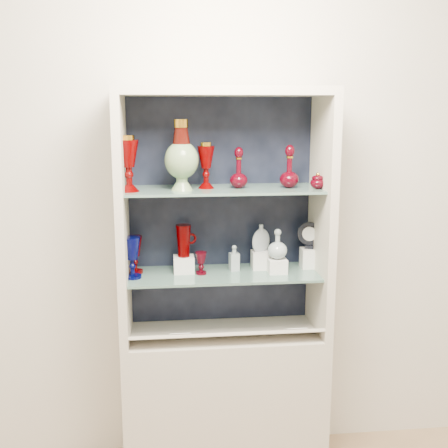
{
  "coord_description": "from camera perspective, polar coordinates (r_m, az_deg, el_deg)",
  "views": [
    {
      "loc": [
        -0.29,
        -1.08,
        1.85
      ],
      "look_at": [
        0.0,
        1.53,
        1.3
      ],
      "focal_mm": 45.0,
      "sensor_mm": 36.0,
      "label": 1
    }
  ],
  "objects": [
    {
      "name": "riser_cameo_medallion",
      "position": [
        2.88,
        8.61,
        -3.43
      ],
      "size": [
        0.08,
        0.08,
        0.1
      ],
      "primitive_type": "cube",
      "color": "silver",
      "rests_on": "shelf_lower"
    },
    {
      "name": "pedestal_lamp_left",
      "position": [
        2.6,
        -9.67,
        6.07
      ],
      "size": [
        0.11,
        0.11,
        0.26
      ],
      "primitive_type": null,
      "rotation": [
        0.0,
        0.0,
        -0.19
      ],
      "color": "#4F0000",
      "rests_on": "shelf_upper"
    },
    {
      "name": "ruby_goblet_tall",
      "position": [
        2.78,
        -9.05,
        -3.09
      ],
      "size": [
        0.08,
        0.08,
        0.18
      ],
      "primitive_type": null,
      "rotation": [
        0.0,
        0.0,
        -0.12
      ],
      "color": "#4F0000",
      "rests_on": "shelf_lower"
    },
    {
      "name": "riser_flat_flask",
      "position": [
        2.84,
        3.75,
        -3.64
      ],
      "size": [
        0.09,
        0.09,
        0.09
      ],
      "primitive_type": "cube",
      "color": "silver",
      "rests_on": "shelf_lower"
    },
    {
      "name": "cabinet_top_cap",
      "position": [
        2.63,
        0.0,
        13.34
      ],
      "size": [
        1.0,
        0.4,
        0.04
      ],
      "primitive_type": "cube",
      "color": "beige",
      "rests_on": "cabinet_side_left"
    },
    {
      "name": "ruby_decanter_a",
      "position": [
        2.67,
        1.51,
        5.99
      ],
      "size": [
        0.11,
        0.11,
        0.22
      ],
      "primitive_type": null,
      "rotation": [
        0.0,
        0.0,
        0.4
      ],
      "color": "#46000B",
      "rests_on": "shelf_upper"
    },
    {
      "name": "ruby_decanter_b",
      "position": [
        2.7,
        6.67,
        5.96
      ],
      "size": [
        0.11,
        0.11,
        0.22
      ],
      "primitive_type": null,
      "rotation": [
        0.0,
        0.0,
        0.21
      ],
      "color": "#46000B",
      "rests_on": "shelf_upper"
    },
    {
      "name": "clear_round_decanter",
      "position": [
        2.75,
        5.46,
        -2.1
      ],
      "size": [
        0.11,
        0.11,
        0.14
      ],
      "primitive_type": null,
      "rotation": [
        0.0,
        0.0,
        -0.2
      ],
      "color": "#93A5A9",
      "rests_on": "riser_clear_round_decanter"
    },
    {
      "name": "shelf_upper",
      "position": [
        2.68,
        -0.05,
        3.52
      ],
      "size": [
        0.92,
        0.34,
        0.01
      ],
      "primitive_type": "cube",
      "color": "slate",
      "rests_on": "cabinet_side_left"
    },
    {
      "name": "cabinet_back_panel",
      "position": [
        2.87,
        -0.41,
        1.26
      ],
      "size": [
        0.98,
        0.02,
        1.15
      ],
      "primitive_type": "cube",
      "color": "black",
      "rests_on": "cabinet_base"
    },
    {
      "name": "enamel_urn",
      "position": [
        2.61,
        -4.34,
        7.0
      ],
      "size": [
        0.21,
        0.21,
        0.33
      ],
      "primitive_type": null,
      "rotation": [
        0.0,
        0.0,
        -0.41
      ],
      "color": "#0A4923",
      "rests_on": "shelf_upper"
    },
    {
      "name": "label_card_1",
      "position": [
        2.79,
        7.31,
        -10.52
      ],
      "size": [
        0.1,
        0.06,
        0.03
      ],
      "primitive_type": "cube",
      "rotation": [
        -0.44,
        0.0,
        0.0
      ],
      "color": "white",
      "rests_on": "label_ledge"
    },
    {
      "name": "cabinet_side_right",
      "position": [
        2.77,
        9.9,
        0.73
      ],
      "size": [
        0.04,
        0.4,
        1.15
      ],
      "primitive_type": "cube",
      "color": "beige",
      "rests_on": "cabinet_base"
    },
    {
      "name": "cabinet_base",
      "position": [
        3.01,
        0.0,
        -17.49
      ],
      "size": [
        1.0,
        0.4,
        0.75
      ],
      "primitive_type": "cube",
      "color": "beige",
      "rests_on": "ground"
    },
    {
      "name": "riser_clear_round_decanter",
      "position": [
        2.78,
        5.42,
        -4.23
      ],
      "size": [
        0.09,
        0.09,
        0.07
      ],
      "primitive_type": "cube",
      "color": "silver",
      "rests_on": "shelf_lower"
    },
    {
      "name": "cameo_medallion",
      "position": [
        2.85,
        8.68,
        -1.1
      ],
      "size": [
        0.13,
        0.08,
        0.14
      ],
      "primitive_type": null,
      "rotation": [
        0.0,
        0.0,
        -0.33
      ],
      "color": "black",
      "rests_on": "riser_cameo_medallion"
    },
    {
      "name": "label_card_0",
      "position": [
        2.72,
        -4.46,
        -11.07
      ],
      "size": [
        0.1,
        0.06,
        0.03
      ],
      "primitive_type": "cube",
      "rotation": [
        -0.44,
        0.0,
        0.0
      ],
      "color": "white",
      "rests_on": "label_ledge"
    },
    {
      "name": "wall_back",
      "position": [
        2.88,
        -0.48,
        2.83
      ],
      "size": [
        3.5,
        0.02,
        2.8
      ],
      "primitive_type": "cube",
      "color": "white",
      "rests_on": "ground"
    },
    {
      "name": "riser_ruby_pitcher",
      "position": [
        2.78,
        -4.1,
        -4.11
      ],
      "size": [
        0.1,
        0.1,
        0.08
      ],
      "primitive_type": "cube",
      "color": "silver",
      "rests_on": "shelf_lower"
    },
    {
      "name": "shelf_lower",
      "position": [
        2.77,
        -0.05,
        -5.11
      ],
      "size": [
        0.92,
        0.34,
        0.01
      ],
      "primitive_type": "cube",
      "color": "slate",
      "rests_on": "cabinet_side_left"
    },
    {
      "name": "clear_square_bottle",
      "position": [
        2.79,
        1.04,
        -3.45
      ],
      "size": [
        0.05,
        0.05,
        0.13
      ],
      "primitive_type": null,
      "rotation": [
        0.0,
        0.0,
        0.18
      ],
      "color": "#93A5A9",
      "rests_on": "shelf_lower"
    },
    {
      "name": "label_ledge",
      "position": [
        2.74,
        0.26,
        -11.19
      ],
      "size": [
        0.92,
        0.17,
        0.09
      ],
      "primitive_type": "cube",
      "rotation": [
        -0.44,
        0.0,
        0.0
      ],
      "color": "beige",
      "rests_on": "cabinet_base"
    },
    {
      "name": "cabinet_side_left",
      "position": [
        2.67,
        -10.28,
        0.3
      ],
      "size": [
        0.04,
        0.4,
        1.15
      ],
      "primitive_type": "cube",
      "color": "beige",
      "rests_on": "cabinet_base"
    },
    {
      "name": "lidded_bowl",
      "position": [
        2.69,
        9.5,
        4.39
      ],
      "size": [
        0.09,
        0.09,
        0.08
      ],
      "primitive_type": null,
      "rotation": [
        0.0,
        0.0,
        -0.38
      ],
      "color": "#46000B",
      "rests_on": "shelf_upper"
    },
    {
      "name": "cobalt_goblet",
      "position": [
        2.7,
        -9.32,
        -3.4
      ],
      "size": [
        0.1,
        0.1,
        0.2
      ],
      "primitive_type": null,
      "rotation": [
        0.0,
        0.0,
        0.17
      ],
      "color": "#01043C",
      "rests_on": "shelf_lower"
    },
    {
      "name": "flat_flask",
      "position": [
        2.81,
        3.78,
        -1.37
      ],
      "size": [
        0.11,
        0.08,
        0.14
      ],
      "primitive_type": null,
      "rotation": [
        0.0,
        0.0,
        0.4
      ],
      "color": "#A4AFB6",
      "rests_on": "riser_flat_flask"
    },
    {
      "name": "ruby_pitcher",
      "position": [
        2.75,
        -4.13,
        -1.72
      ],
      "size": [
        0.13,
        0.1,
        0.16
      ],
      "primitive_type": null,
      "rotation": [
        0.0,
        0.0,
        0.2
      ],
      "color": "#4F0000",
      "rests_on": "riser_ruby_pitcher"
    },
    {
      "name": "ruby_goblet_small",
      "position": [
        2.74,
        -2.34,
        -4.0
      ],
      "size": [
        0.07,
        0.07,
        0.11
      ],
      "primitive_type": null,
      "rotation": [
        0.0,
        0.0,
        0.31
      ],
      "color": "#46000B",
      "rests_on": "shelf_lower"
    },
    {
      "name": "pedestal_lamp_right",
      "position": [
        2.67,
        -1.84,
        5.97
      ],
      "size": [
        0.1,
        0.1,
        0.22
      ],
      "primitive_type": null,
      "rotation": [
        0.0,
        0.0,
        0.2
      ],
      "color": "#4F0000",
      "rests_on": "shelf_upper"
    }
  ]
}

